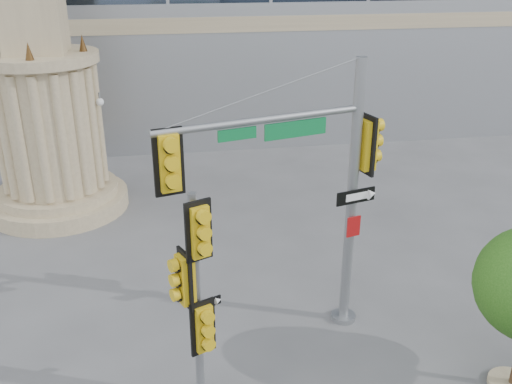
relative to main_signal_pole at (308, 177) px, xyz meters
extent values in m
plane|color=#545456|center=(-0.33, -1.22, -3.74)|extent=(120.00, 120.00, 0.00)
cylinder|color=tan|center=(-6.33, 7.78, -3.49)|extent=(4.40, 4.40, 0.50)
cylinder|color=tan|center=(-6.33, 7.78, -3.09)|extent=(3.80, 3.80, 0.30)
cylinder|color=tan|center=(-6.33, 7.78, -0.94)|extent=(3.00, 3.00, 4.00)
cylinder|color=tan|center=(-6.33, 7.78, 1.21)|extent=(3.50, 3.50, 0.30)
cone|color=#472D14|center=(-5.03, 7.78, 1.61)|extent=(0.24, 0.24, 0.50)
cylinder|color=slate|center=(1.05, 0.28, -3.68)|extent=(0.56, 0.56, 0.12)
cylinder|color=slate|center=(1.05, 0.28, -0.72)|extent=(0.22, 0.22, 6.04)
cylinder|color=slate|center=(-0.99, -0.26, 1.29)|extent=(4.13, 1.21, 0.14)
cube|color=#0D6E35|center=(-0.30, -0.10, 1.04)|extent=(1.28, 0.37, 0.32)
cube|color=gold|center=(-2.75, -0.72, 0.74)|extent=(0.61, 0.41, 1.26)
cube|color=gold|center=(1.33, 0.35, 0.49)|extent=(0.41, 0.61, 1.26)
cube|color=black|center=(1.09, 0.14, -0.57)|extent=(0.90, 0.26, 0.30)
cube|color=#A00E10|center=(1.09, 0.14, -1.28)|extent=(0.32, 0.11, 0.46)
cylinder|color=slate|center=(-2.42, -1.80, -1.58)|extent=(0.16, 0.16, 4.32)
cube|color=gold|center=(-2.34, -1.97, -0.02)|extent=(0.53, 0.41, 1.08)
cube|color=gold|center=(-2.59, -1.87, -0.98)|extent=(0.41, 0.53, 1.08)
cube|color=gold|center=(-2.34, -1.97, -1.93)|extent=(0.53, 0.41, 1.08)
cube|color=black|center=(-2.23, -1.83, -1.54)|extent=(0.50, 0.24, 0.17)
cylinder|color=tan|center=(3.66, -2.43, -3.69)|extent=(0.92, 0.92, 0.10)
camera|label=1|loc=(-2.79, -10.29, 4.21)|focal=40.00mm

